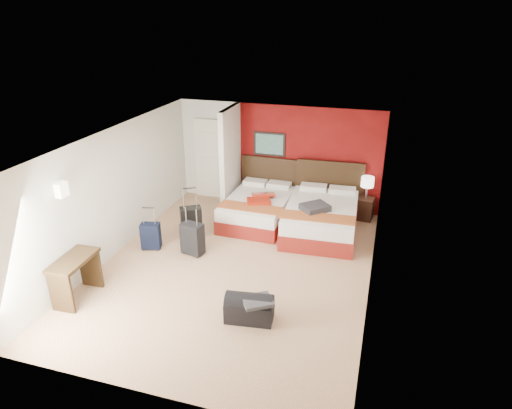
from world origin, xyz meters
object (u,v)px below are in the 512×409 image
at_px(nightstand, 365,209).
at_px(suitcase_charcoal, 193,240).
at_px(duffel_bag, 249,309).
at_px(bed_right, 321,219).
at_px(suitcase_black, 191,223).
at_px(red_suitcase_open, 261,198).
at_px(bed_left, 258,210).
at_px(suitcase_navy, 151,237).
at_px(table_lamp, 367,188).
at_px(desk, 76,279).

bearing_deg(nightstand, suitcase_charcoal, -131.85).
bearing_deg(duffel_bag, bed_right, 72.99).
bearing_deg(suitcase_black, red_suitcase_open, 10.23).
distance_m(suitcase_black, suitcase_charcoal, 0.73).
bearing_deg(bed_left, suitcase_navy, -130.68).
bearing_deg(suitcase_navy, suitcase_black, 34.44).
bearing_deg(bed_right, suitcase_black, -161.32).
xyz_separation_m(suitcase_charcoal, suitcase_navy, (-0.91, -0.04, -0.05)).
xyz_separation_m(bed_left, table_lamp, (2.36, 0.84, 0.49)).
bearing_deg(nightstand, red_suitcase_open, -149.37).
bearing_deg(bed_right, suitcase_charcoal, -146.60).
bearing_deg(bed_right, red_suitcase_open, 175.04).
relative_size(bed_right, suitcase_black, 3.24).
xyz_separation_m(bed_left, suitcase_black, (-1.14, -1.19, 0.04)).
distance_m(red_suitcase_open, suitcase_charcoal, 1.99).
distance_m(suitcase_black, suitcase_navy, 0.92).
bearing_deg(suitcase_navy, nightstand, 18.38).
relative_size(bed_left, suitcase_navy, 3.68).
relative_size(nightstand, suitcase_black, 0.78).
bearing_deg(suitcase_black, table_lamp, -0.90).
distance_m(red_suitcase_open, nightstand, 2.47).
xyz_separation_m(bed_left, suitcase_navy, (-1.73, -1.88, -0.03)).
bearing_deg(suitcase_black, desk, -140.65).
relative_size(bed_left, suitcase_charcoal, 3.09).
relative_size(suitcase_charcoal, duffel_bag, 0.84).
relative_size(bed_left, red_suitcase_open, 2.76).
height_order(red_suitcase_open, nightstand, red_suitcase_open).
xyz_separation_m(suitcase_black, desk, (-0.93, -2.61, 0.05)).
bearing_deg(bed_right, table_lamp, 45.79).
distance_m(table_lamp, desk, 6.42).
bearing_deg(suitcase_charcoal, duffel_bag, -32.08).
bearing_deg(bed_left, suitcase_charcoal, -112.14).
distance_m(bed_left, nightstand, 2.50).
relative_size(bed_left, table_lamp, 3.75).
bearing_deg(suitcase_navy, red_suitcase_open, 28.96).
bearing_deg(suitcase_black, bed_left, 15.16).
distance_m(nightstand, suitcase_charcoal, 4.16).
distance_m(suitcase_charcoal, duffel_bag, 2.40).
height_order(bed_right, table_lamp, table_lamp).
xyz_separation_m(table_lamp, suitcase_charcoal, (-3.17, -2.68, -0.47)).
height_order(table_lamp, suitcase_navy, table_lamp).
bearing_deg(table_lamp, suitcase_charcoal, -139.78).
distance_m(duffel_bag, desk, 2.98).
height_order(bed_right, suitcase_navy, bed_right).
xyz_separation_m(bed_left, red_suitcase_open, (0.10, -0.10, 0.34)).
bearing_deg(duffel_bag, table_lamp, 64.37).
distance_m(bed_right, duffel_bag, 3.42).
height_order(bed_right, red_suitcase_open, red_suitcase_open).
distance_m(bed_right, red_suitcase_open, 1.42).
relative_size(bed_right, duffel_bag, 2.87).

